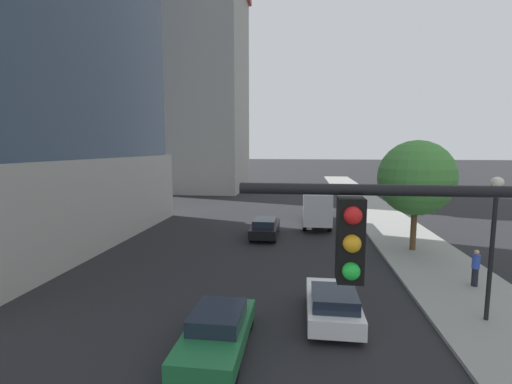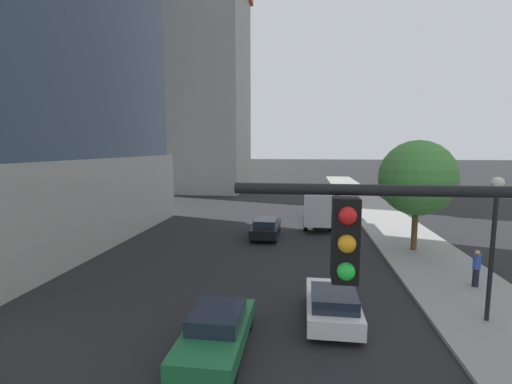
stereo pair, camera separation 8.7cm
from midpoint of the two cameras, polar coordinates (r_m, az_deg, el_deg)
sidewalk at (r=23.50m, az=25.70°, el=-9.74°), size 5.01×120.00×0.15m
construction_building at (r=57.60m, az=-9.36°, el=18.04°), size 16.60×13.95×40.33m
street_lamp at (r=15.76m, az=33.35°, el=-4.61°), size 0.44×0.44×5.40m
street_tree at (r=24.41m, az=23.95°, el=2.04°), size 4.67×4.67×6.90m
car_green at (r=12.61m, az=-6.41°, el=-20.98°), size 1.93×4.46×1.34m
car_white at (r=14.56m, az=11.89°, el=-16.97°), size 1.93×4.03×1.39m
car_black at (r=26.74m, az=1.35°, el=-5.61°), size 1.87×4.77×1.41m
box_truck at (r=30.97m, az=9.45°, el=-2.08°), size 2.24×7.43×3.03m
pedestrian_blue_shirt at (r=19.92m, az=31.32°, el=-10.18°), size 0.34×0.34×1.73m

